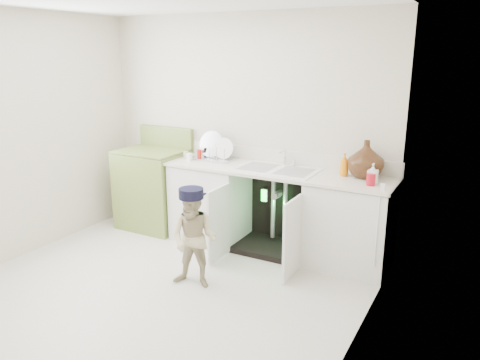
% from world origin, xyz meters
% --- Properties ---
extents(ground, '(3.50, 3.50, 0.00)m').
position_xyz_m(ground, '(0.00, 0.00, 0.00)').
color(ground, '#BAB2A4').
rests_on(ground, ground).
extents(room_shell, '(6.00, 5.50, 1.26)m').
position_xyz_m(room_shell, '(0.00, 0.00, 1.25)').
color(room_shell, beige).
rests_on(room_shell, ground).
extents(counter_run, '(2.44, 1.02, 1.27)m').
position_xyz_m(counter_run, '(0.59, 1.21, 0.48)').
color(counter_run, white).
rests_on(counter_run, ground).
extents(avocado_stove, '(0.77, 0.65, 1.19)m').
position_xyz_m(avocado_stove, '(-1.06, 1.18, 0.49)').
color(avocado_stove, olive).
rests_on(avocado_stove, ground).
extents(repair_worker, '(0.63, 0.95, 0.92)m').
position_xyz_m(repair_worker, '(0.23, 0.13, 0.47)').
color(repair_worker, beige).
rests_on(repair_worker, ground).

